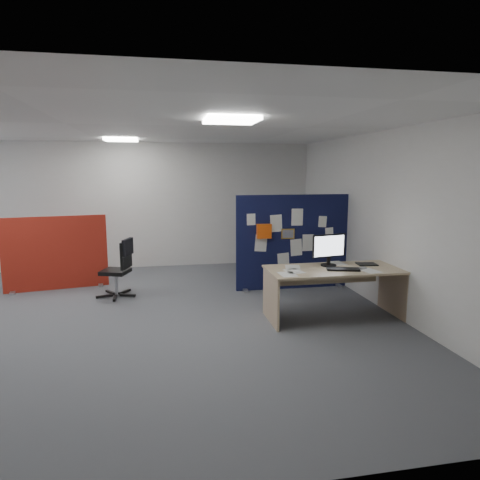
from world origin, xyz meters
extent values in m
plane|color=#505358|center=(0.00, 0.00, 0.00)|extent=(9.00, 9.00, 0.00)
cube|color=white|center=(0.00, 0.00, 2.70)|extent=(9.00, 7.00, 0.02)
cube|color=silver|center=(0.00, 3.50, 1.35)|extent=(9.00, 0.02, 2.70)
cube|color=silver|center=(4.50, 0.00, 1.35)|extent=(0.02, 7.00, 2.70)
cube|color=white|center=(2.00, -1.00, 2.67)|extent=(0.60, 0.60, 0.04)
cube|color=white|center=(0.50, 2.50, 2.67)|extent=(0.60, 0.60, 0.04)
cube|color=#0F0F37|center=(3.48, 1.23, 0.84)|extent=(2.04, 0.06, 1.68)
cube|color=#A3A4A9|center=(2.61, 1.23, 0.02)|extent=(0.08, 0.30, 0.04)
cube|color=#A3A4A9|center=(4.35, 1.23, 0.02)|extent=(0.08, 0.30, 0.04)
cube|color=white|center=(2.72, 1.20, 1.27)|extent=(0.15, 0.01, 0.20)
cube|color=white|center=(3.16, 1.20, 1.19)|extent=(0.21, 0.01, 0.30)
cube|color=white|center=(3.55, 1.20, 1.29)|extent=(0.21, 0.01, 0.30)
cube|color=white|center=(4.02, 1.20, 1.20)|extent=(0.15, 0.01, 0.20)
cube|color=white|center=(2.89, 1.20, 0.85)|extent=(0.21, 0.01, 0.30)
cube|color=white|center=(3.76, 1.20, 0.83)|extent=(0.21, 0.01, 0.30)
cube|color=white|center=(4.16, 1.20, 0.99)|extent=(0.15, 0.01, 0.20)
cube|color=white|center=(3.31, 1.20, 0.51)|extent=(0.21, 0.01, 0.30)
cube|color=white|center=(3.54, 1.20, 0.75)|extent=(0.21, 0.01, 0.30)
cube|color=gold|center=(3.38, 1.20, 1.00)|extent=(0.24, 0.01, 0.18)
cube|color=#FF5810|center=(2.93, 1.15, 1.06)|extent=(0.25, 0.10, 0.25)
cube|color=tan|center=(3.58, -0.41, 0.71)|extent=(1.92, 0.85, 0.03)
cube|color=tan|center=(2.65, -0.41, 0.35)|extent=(0.03, 0.78, 0.70)
cube|color=tan|center=(4.51, -0.41, 0.35)|extent=(0.03, 0.78, 0.70)
cube|color=tan|center=(3.58, -0.01, 0.55)|extent=(1.72, 0.02, 0.30)
cylinder|color=black|center=(3.56, -0.23, 0.74)|extent=(0.22, 0.22, 0.02)
cube|color=black|center=(3.56, -0.23, 0.81)|extent=(0.05, 0.04, 0.11)
cube|color=black|center=(3.56, -0.23, 1.03)|extent=(0.53, 0.14, 0.33)
cube|color=silver|center=(3.56, -0.25, 1.03)|extent=(0.48, 0.10, 0.29)
cube|color=black|center=(3.66, -0.52, 0.74)|extent=(0.48, 0.30, 0.02)
cube|color=#A3A4A9|center=(3.95, -0.53, 0.74)|extent=(0.11, 0.08, 0.03)
cube|color=black|center=(4.15, -0.26, 0.74)|extent=(0.30, 0.25, 0.01)
cube|color=maroon|center=(-0.66, 1.94, 0.66)|extent=(1.73, 0.36, 1.31)
cube|color=#A3A4A9|center=(-1.39, 1.94, 0.02)|extent=(0.08, 0.30, 0.04)
cube|color=#A3A4A9|center=(0.06, 1.94, 0.02)|extent=(0.08, 0.30, 0.04)
cube|color=black|center=(0.60, 1.19, 0.04)|extent=(0.27, 0.13, 0.04)
cube|color=black|center=(0.53, 1.42, 0.04)|extent=(0.20, 0.24, 0.04)
cube|color=black|center=(0.30, 1.42, 0.04)|extent=(0.19, 0.25, 0.04)
cube|color=black|center=(0.22, 1.20, 0.04)|extent=(0.27, 0.12, 0.04)
cube|color=black|center=(0.41, 1.06, 0.04)|extent=(0.05, 0.27, 0.04)
cylinder|color=#A3A4A9|center=(0.41, 1.26, 0.23)|extent=(0.05, 0.05, 0.38)
cube|color=black|center=(0.41, 1.26, 0.43)|extent=(0.53, 0.53, 0.06)
cube|color=black|center=(0.60, 1.19, 0.72)|extent=(0.17, 0.37, 0.45)
cube|color=black|center=(0.63, 1.18, 0.86)|extent=(0.16, 0.34, 0.27)
cube|color=white|center=(2.96, -0.47, 0.73)|extent=(0.27, 0.34, 0.00)
cube|color=white|center=(3.02, -0.23, 0.73)|extent=(0.28, 0.34, 0.00)
cube|color=white|center=(4.00, -0.64, 0.73)|extent=(0.27, 0.34, 0.00)
cube|color=white|center=(2.82, -0.62, 0.73)|extent=(0.22, 0.31, 0.00)
cube|color=white|center=(3.75, -0.09, 0.73)|extent=(0.22, 0.31, 0.00)
camera|label=1|loc=(1.16, -5.97, 2.10)|focal=32.00mm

